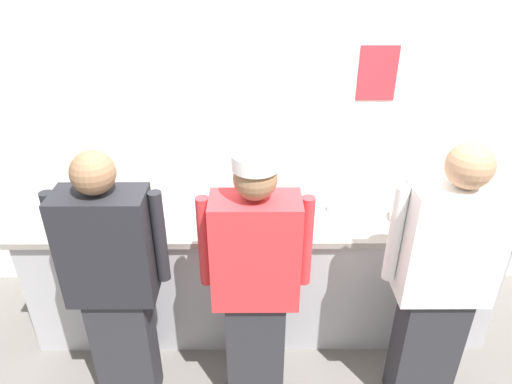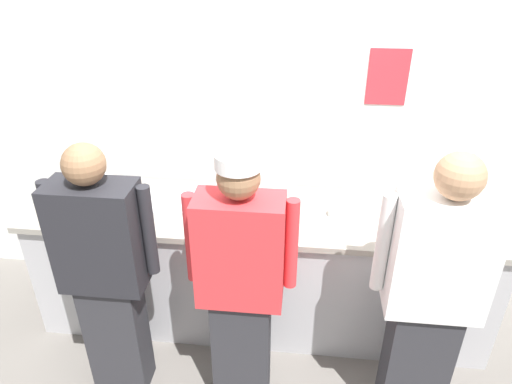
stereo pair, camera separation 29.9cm
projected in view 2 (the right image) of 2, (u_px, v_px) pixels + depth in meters
The scene contains 16 objects.
ground_plane at pixel (255, 356), 3.14m from camera, with size 9.00×9.00×0.00m, color slate.
wall_back at pixel (269, 122), 3.26m from camera, with size 4.90×0.11×2.73m.
prep_counter at pixel (261, 266), 3.26m from camera, with size 3.13×0.74×0.92m.
chef_near_left at pixel (106, 272), 2.56m from camera, with size 0.60×0.24×1.65m.
chef_center at pixel (241, 283), 2.47m from camera, with size 0.60×0.24×1.64m.
chef_far_right at pixel (431, 296), 2.35m from camera, with size 0.62×0.24×1.70m.
plate_stack_front at pixel (410, 226), 2.84m from camera, with size 0.24×0.24×0.05m.
mixing_bowl_steel at pixel (93, 191), 3.15m from camera, with size 0.32×0.32×0.13m, color #B7BABF.
sheet_tray at pixel (178, 202), 3.12m from camera, with size 0.46×0.31×0.02m, color #B7BABF.
squeeze_bottle_primary at pixel (480, 214), 2.82m from camera, with size 0.06×0.06×0.21m.
squeeze_bottle_secondary at pixel (129, 199), 2.99m from camera, with size 0.06×0.06×0.20m.
ramekin_red_sauce at pixel (336, 213), 2.99m from camera, with size 0.10×0.10×0.04m.
ramekin_green_sauce at pixel (443, 218), 2.92m from camera, with size 0.09×0.09×0.04m.
ramekin_orange_sauce at pixel (138, 190), 3.25m from camera, with size 0.10×0.10×0.04m.
deli_cup at pixel (222, 219), 2.86m from camera, with size 0.09×0.09×0.10m, color white.
chefs_knife at pixel (270, 222), 2.92m from camera, with size 0.27×0.03×0.02m.
Camera 2 is at (0.25, -2.20, 2.50)m, focal length 32.20 mm.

